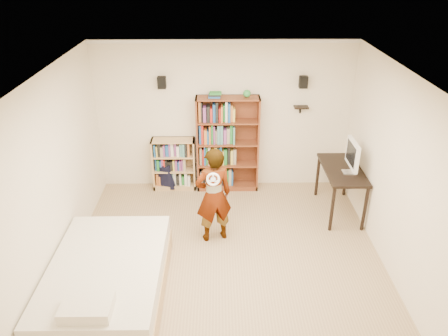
{
  "coord_description": "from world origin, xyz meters",
  "views": [
    {
      "loc": [
        -0.09,
        -4.84,
        4.04
      ],
      "look_at": [
        -0.02,
        0.6,
        1.28
      ],
      "focal_mm": 35.0,
      "sensor_mm": 36.0,
      "label": 1
    }
  ],
  "objects_px": {
    "computer_desk": "(340,190)",
    "low_bookshelf": "(174,164)",
    "daybed": "(107,275)",
    "tall_bookshelf": "(228,144)",
    "person": "(214,195)"
  },
  "relations": [
    {
      "from": "low_bookshelf",
      "to": "person",
      "type": "height_order",
      "value": "person"
    },
    {
      "from": "computer_desk",
      "to": "person",
      "type": "relative_size",
      "value": 0.79
    },
    {
      "from": "low_bookshelf",
      "to": "computer_desk",
      "type": "relative_size",
      "value": 0.81
    },
    {
      "from": "tall_bookshelf",
      "to": "person",
      "type": "distance_m",
      "value": 1.62
    },
    {
      "from": "person",
      "to": "low_bookshelf",
      "type": "bearing_deg",
      "value": -82.61
    },
    {
      "from": "tall_bookshelf",
      "to": "low_bookshelf",
      "type": "relative_size",
      "value": 1.81
    },
    {
      "from": "tall_bookshelf",
      "to": "low_bookshelf",
      "type": "distance_m",
      "value": 1.06
    },
    {
      "from": "tall_bookshelf",
      "to": "daybed",
      "type": "distance_m",
      "value": 3.3
    },
    {
      "from": "low_bookshelf",
      "to": "computer_desk",
      "type": "bearing_deg",
      "value": -17.08
    },
    {
      "from": "low_bookshelf",
      "to": "tall_bookshelf",
      "type": "bearing_deg",
      "value": -0.92
    },
    {
      "from": "tall_bookshelf",
      "to": "computer_desk",
      "type": "height_order",
      "value": "tall_bookshelf"
    },
    {
      "from": "computer_desk",
      "to": "daybed",
      "type": "bearing_deg",
      "value": -150.18
    },
    {
      "from": "daybed",
      "to": "low_bookshelf",
      "type": "bearing_deg",
      "value": 78.05
    },
    {
      "from": "computer_desk",
      "to": "low_bookshelf",
      "type": "bearing_deg",
      "value": 162.92
    },
    {
      "from": "computer_desk",
      "to": "daybed",
      "type": "distance_m",
      "value": 3.98
    }
  ]
}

